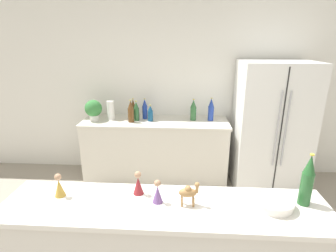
{
  "coord_description": "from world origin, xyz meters",
  "views": [
    {
      "loc": [
        0.06,
        -1.09,
        1.96
      ],
      "look_at": [
        -0.09,
        1.36,
        1.15
      ],
      "focal_mm": 28.0,
      "sensor_mm": 36.0,
      "label": 1
    }
  ],
  "objects": [
    {
      "name": "wall_back",
      "position": [
        0.0,
        2.73,
        1.27
      ],
      "size": [
        8.0,
        0.06,
        2.55
      ],
      "color": "white",
      "rests_on": "ground_plane"
    },
    {
      "name": "back_counter",
      "position": [
        -0.33,
        2.4,
        0.44
      ],
      "size": [
        2.04,
        0.63,
        0.88
      ],
      "color": "silver",
      "rests_on": "ground_plane"
    },
    {
      "name": "refrigerator",
      "position": [
        1.24,
        2.32,
        0.86
      ],
      "size": [
        0.93,
        0.75,
        1.71
      ],
      "color": "white",
      "rests_on": "ground_plane"
    },
    {
      "name": "potted_plant",
      "position": [
        -1.19,
        2.37,
        1.04
      ],
      "size": [
        0.24,
        0.24,
        0.29
      ],
      "color": "silver",
      "rests_on": "back_counter"
    },
    {
      "name": "paper_towel_roll",
      "position": [
        -0.96,
        2.42,
        1.02
      ],
      "size": [
        0.1,
        0.1,
        0.27
      ],
      "color": "white",
      "rests_on": "back_counter"
    },
    {
      "name": "back_bottle_0",
      "position": [
        -0.59,
        2.39,
        1.02
      ],
      "size": [
        0.08,
        0.08,
        0.28
      ],
      "color": "#2D6033",
      "rests_on": "back_counter"
    },
    {
      "name": "back_bottle_1",
      "position": [
        -0.65,
        2.47,
        1.03
      ],
      "size": [
        0.06,
        0.06,
        0.3
      ],
      "color": "brown",
      "rests_on": "back_counter"
    },
    {
      "name": "back_bottle_2",
      "position": [
        -0.49,
        2.49,
        1.02
      ],
      "size": [
        0.07,
        0.07,
        0.29
      ],
      "color": "navy",
      "rests_on": "back_counter"
    },
    {
      "name": "back_bottle_3",
      "position": [
        -0.65,
        2.32,
        1.03
      ],
      "size": [
        0.08,
        0.08,
        0.31
      ],
      "color": "brown",
      "rests_on": "back_counter"
    },
    {
      "name": "back_bottle_4",
      "position": [
        0.2,
        2.46,
        1.03
      ],
      "size": [
        0.08,
        0.08,
        0.3
      ],
      "color": "#2D6033",
      "rests_on": "back_counter"
    },
    {
      "name": "back_bottle_5",
      "position": [
        -0.39,
        2.38,
        0.99
      ],
      "size": [
        0.07,
        0.07,
        0.23
      ],
      "color": "navy",
      "rests_on": "back_counter"
    },
    {
      "name": "back_bottle_6",
      "position": [
        0.44,
        2.45,
        1.04
      ],
      "size": [
        0.08,
        0.08,
        0.32
      ],
      "color": "navy",
      "rests_on": "back_counter"
    },
    {
      "name": "wine_bottle",
      "position": [
        0.84,
        0.39,
        1.13
      ],
      "size": [
        0.08,
        0.08,
        0.35
      ],
      "color": "#235628",
      "rests_on": "bar_counter"
    },
    {
      "name": "fruit_bowl",
      "position": [
        0.64,
        0.34,
        1.0
      ],
      "size": [
        0.24,
        0.24,
        0.06
      ],
      "color": "white",
      "rests_on": "bar_counter"
    },
    {
      "name": "camel_figurine",
      "position": [
        0.11,
        0.33,
        1.06
      ],
      "size": [
        0.13,
        0.06,
        0.16
      ],
      "color": "olive",
      "rests_on": "bar_counter"
    },
    {
      "name": "wise_man_figurine_blue",
      "position": [
        -0.09,
        0.35,
        1.03
      ],
      "size": [
        0.07,
        0.07,
        0.16
      ],
      "color": "#6B4784",
      "rests_on": "bar_counter"
    },
    {
      "name": "wise_man_figurine_crimson",
      "position": [
        -0.75,
        0.38,
        1.03
      ],
      "size": [
        0.07,
        0.07,
        0.16
      ],
      "color": "#B28933",
      "rests_on": "bar_counter"
    },
    {
      "name": "wise_man_figurine_purple",
      "position": [
        -0.23,
        0.44,
        1.04
      ],
      "size": [
        0.07,
        0.07,
        0.17
      ],
      "color": "maroon",
      "rests_on": "bar_counter"
    }
  ]
}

